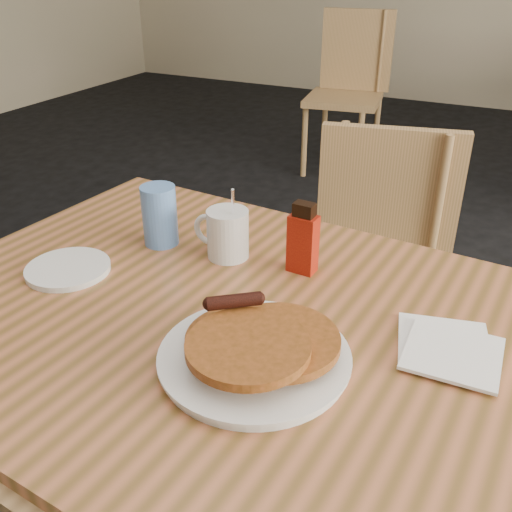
{
  "coord_description": "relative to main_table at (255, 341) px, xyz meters",
  "views": [
    {
      "loc": [
        0.35,
        -0.75,
        1.32
      ],
      "look_at": [
        -0.03,
        0.03,
        0.85
      ],
      "focal_mm": 40.0,
      "sensor_mm": 36.0,
      "label": 1
    }
  ],
  "objects": [
    {
      "name": "pancake_plate",
      "position": [
        0.05,
        -0.1,
        0.06
      ],
      "size": [
        0.3,
        0.3,
        0.09
      ],
      "rotation": [
        0.0,
        0.0,
        0.23
      ],
      "color": "silver",
      "rests_on": "main_table"
    },
    {
      "name": "chair_main_far",
      "position": [
        0.02,
        0.72,
        -0.18
      ],
      "size": [
        0.48,
        0.48,
        0.89
      ],
      "rotation": [
        0.0,
        0.0,
        0.22
      ],
      "color": "#A9804F",
      "rests_on": "floor"
    },
    {
      "name": "napkin_stack",
      "position": [
        0.31,
        0.07,
        0.05
      ],
      "size": [
        0.18,
        0.19,
        0.01
      ],
      "rotation": [
        0.0,
        0.0,
        0.23
      ],
      "color": "white",
      "rests_on": "main_table"
    },
    {
      "name": "chair_wall_extra",
      "position": [
        -0.76,
        2.86,
        -0.12
      ],
      "size": [
        0.51,
        0.51,
        0.99
      ],
      "rotation": [
        0.0,
        0.0,
        0.16
      ],
      "color": "#A9804F",
      "rests_on": "floor"
    },
    {
      "name": "main_table",
      "position": [
        0.0,
        0.0,
        0.0
      ],
      "size": [
        1.41,
        1.02,
        0.75
      ],
      "rotation": [
        0.0,
        0.0,
        -0.08
      ],
      "color": "#AD623D",
      "rests_on": "floor"
    },
    {
      "name": "blue_tumbler",
      "position": [
        -0.32,
        0.18,
        0.1
      ],
      "size": [
        0.1,
        0.1,
        0.13
      ],
      "primitive_type": "cylinder",
      "rotation": [
        0.0,
        0.0,
        0.34
      ],
      "color": "#5886CE",
      "rests_on": "main_table"
    },
    {
      "name": "syrup_bottle",
      "position": [
        0.0,
        0.2,
        0.11
      ],
      "size": [
        0.06,
        0.04,
        0.15
      ],
      "rotation": [
        0.0,
        0.0,
        -0.06
      ],
      "color": "#720609",
      "rests_on": "main_table"
    },
    {
      "name": "side_saucer",
      "position": [
        -0.41,
        -0.01,
        0.05
      ],
      "size": [
        0.2,
        0.2,
        0.01
      ],
      "primitive_type": "cylinder",
      "rotation": [
        0.0,
        0.0,
        0.21
      ],
      "color": "silver",
      "rests_on": "main_table"
    },
    {
      "name": "coffee_mug",
      "position": [
        -0.16,
        0.19,
        0.09
      ],
      "size": [
        0.12,
        0.09,
        0.16
      ],
      "rotation": [
        0.0,
        0.0,
        0.02
      ],
      "color": "silver",
      "rests_on": "main_table"
    }
  ]
}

